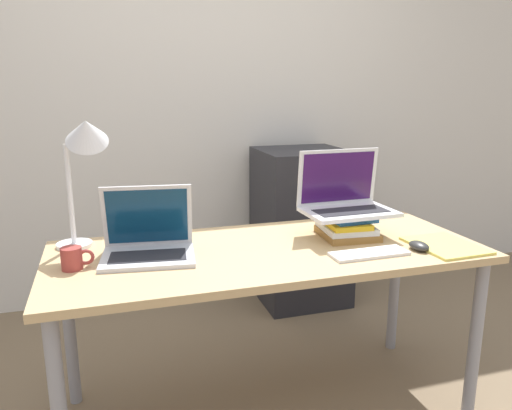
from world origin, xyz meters
TOP-DOWN VIEW (x-y plane):
  - wall_back at (0.00, 1.72)m, footprint 8.00×0.05m
  - desk at (0.00, 0.36)m, footprint 1.69×0.71m
  - laptop_left at (-0.46, 0.40)m, footprint 0.37×0.30m
  - book_stack at (0.37, 0.41)m, footprint 0.23×0.25m
  - laptop_on_books at (0.37, 0.44)m, footprint 0.38×0.26m
  - wireless_keyboard at (0.34, 0.16)m, footprint 0.31×0.11m
  - mouse at (0.56, 0.16)m, footprint 0.06×0.10m
  - notepad at (0.68, 0.17)m, footprint 0.25×0.30m
  - mug at (-0.73, 0.34)m, footprint 0.11×0.07m
  - desk_lamp at (-0.67, 0.57)m, footprint 0.23×0.20m
  - mini_fridge at (0.57, 1.38)m, footprint 0.53×0.54m

SIDE VIEW (x-z plane):
  - mini_fridge at x=0.57m, z-range 0.00..0.97m
  - desk at x=0.00m, z-range 0.29..1.01m
  - notepad at x=0.68m, z-range 0.72..0.73m
  - wireless_keyboard at x=0.34m, z-range 0.72..0.74m
  - mouse at x=0.56m, z-range 0.72..0.76m
  - mug at x=-0.73m, z-range 0.72..0.80m
  - book_stack at x=0.37m, z-range 0.72..0.82m
  - laptop_left at x=-0.46m, z-range 0.64..0.91m
  - laptop_on_books at x=0.37m, z-range 0.75..1.01m
  - desk_lamp at x=-0.67m, z-range 0.85..1.40m
  - wall_back at x=0.00m, z-range 0.00..2.70m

